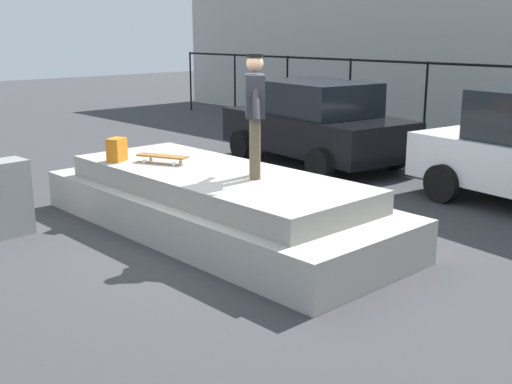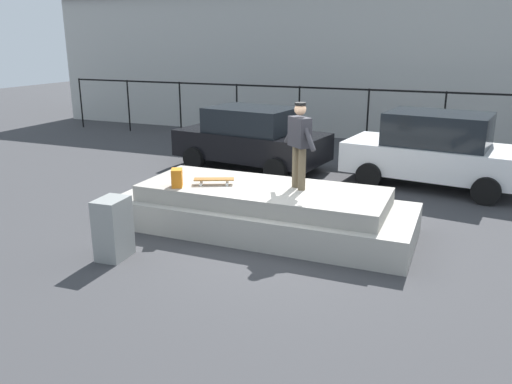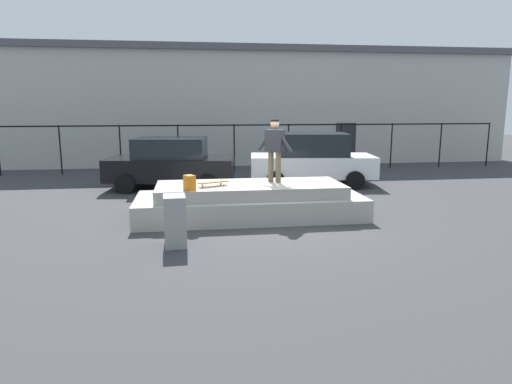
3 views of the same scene
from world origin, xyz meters
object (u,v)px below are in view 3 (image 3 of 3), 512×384
object	(u,v)px
backpack	(190,183)
utility_box	(175,221)
skateboard	(213,182)
car_black_sedan_near	(171,163)
car_white_sedan_mid	(312,159)
skateboarder	(275,146)

from	to	relation	value
backpack	utility_box	xyz separation A→B (m)	(-0.31, -1.61, -0.52)
skateboard	car_black_sedan_near	size ratio (longest dim) A/B	0.18
car_black_sedan_near	utility_box	distance (m)	6.77
car_black_sedan_near	car_white_sedan_mid	distance (m)	5.01
utility_box	skateboard	bearing A→B (deg)	62.53
skateboard	skateboarder	bearing A→B (deg)	13.22
skateboard	backpack	xyz separation A→B (m)	(-0.59, -0.41, 0.07)
backpack	car_white_sedan_mid	distance (m)	6.78
skateboard	car_black_sedan_near	distance (m)	4.89
skateboarder	car_white_sedan_mid	distance (m)	4.98
skateboarder	car_white_sedan_mid	size ratio (longest dim) A/B	0.35
car_black_sedan_near	car_white_sedan_mid	size ratio (longest dim) A/B	0.98
utility_box	car_white_sedan_mid	bearing A→B (deg)	51.78
car_white_sedan_mid	car_black_sedan_near	bearing A→B (deg)	-179.71
skateboarder	skateboard	distance (m)	1.85
backpack	skateboard	bearing A→B (deg)	-81.77
utility_box	backpack	bearing A→B (deg)	75.54
backpack	car_white_sedan_mid	bearing A→B (deg)	-67.11
skateboarder	car_white_sedan_mid	bearing A→B (deg)	63.44
skateboarder	car_black_sedan_near	distance (m)	5.27
skateboard	backpack	world-z (taller)	backpack
car_black_sedan_near	utility_box	size ratio (longest dim) A/B	4.30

